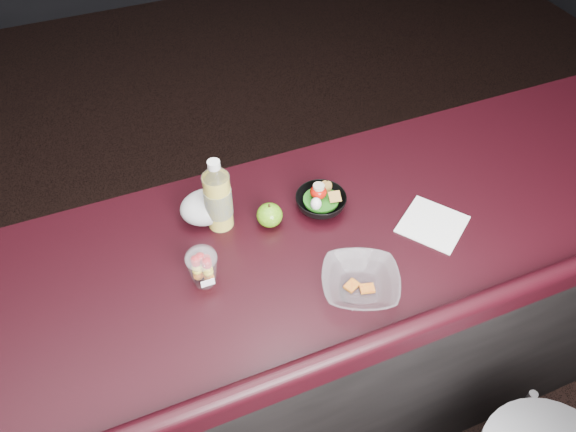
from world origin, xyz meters
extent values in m
cube|color=black|center=(0.00, 0.30, 0.49)|extent=(4.00, 0.65, 0.98)
cube|color=black|center=(0.00, 0.30, 1.00)|extent=(4.06, 0.71, 0.04)
cylinder|color=gold|center=(-0.01, 0.44, 1.11)|extent=(0.07, 0.07, 0.17)
cylinder|color=white|center=(-0.01, 0.44, 1.11)|extent=(0.07, 0.07, 0.17)
cone|color=white|center=(-0.01, 0.44, 1.21)|extent=(0.07, 0.07, 0.03)
cylinder|color=white|center=(-0.01, 0.44, 1.23)|extent=(0.03, 0.03, 0.02)
cylinder|color=#072D99|center=(-0.01, 0.44, 1.11)|extent=(0.07, 0.07, 0.08)
ellipsoid|color=white|center=(-0.10, 0.27, 1.11)|extent=(0.08, 0.08, 0.04)
ellipsoid|color=#37740D|center=(0.12, 0.39, 1.05)|extent=(0.07, 0.07, 0.07)
cylinder|color=black|center=(0.12, 0.39, 1.09)|extent=(0.01, 0.01, 0.01)
ellipsoid|color=silver|center=(-0.03, 0.48, 1.06)|extent=(0.14, 0.12, 0.08)
sphere|color=silver|center=(0.00, 0.50, 1.09)|extent=(0.06, 0.06, 0.06)
imported|color=black|center=(0.27, 0.39, 1.04)|extent=(0.17, 0.17, 0.04)
cylinder|color=#0F470C|center=(0.27, 0.39, 1.05)|extent=(0.10, 0.10, 0.01)
ellipsoid|color=#AB1007|center=(0.27, 0.40, 1.07)|extent=(0.05, 0.05, 0.04)
cylinder|color=beige|center=(0.27, 0.40, 1.09)|extent=(0.03, 0.03, 0.01)
ellipsoid|color=white|center=(0.25, 0.37, 1.07)|extent=(0.03, 0.03, 0.04)
imported|color=silver|center=(0.24, 0.10, 1.04)|extent=(0.25, 0.25, 0.05)
cube|color=#990F0C|center=(0.23, 0.11, 1.03)|extent=(0.04, 0.04, 0.01)
cube|color=#990F0C|center=(0.26, 0.09, 1.03)|extent=(0.04, 0.03, 0.01)
cube|color=white|center=(0.53, 0.22, 1.02)|extent=(0.22, 0.22, 0.00)
camera|label=1|loc=(-0.23, -0.59, 2.15)|focal=35.00mm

